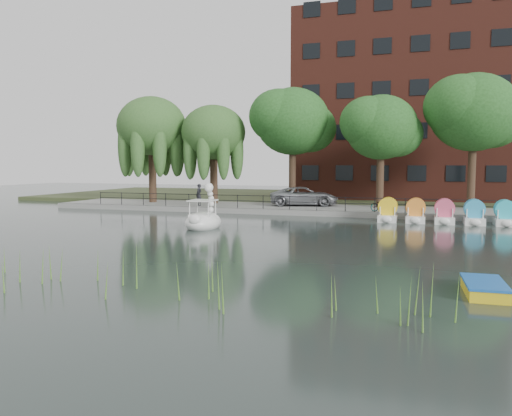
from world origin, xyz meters
The scene contains 18 objects.
ground_plane centered at (0.00, 0.00, 0.00)m, with size 120.00×120.00×0.00m, color #323D3A.
promenade centered at (0.00, 16.00, 0.20)m, with size 40.00×6.00×0.40m, color gray.
kerb centered at (0.00, 13.05, 0.20)m, with size 40.00×0.25×0.40m, color gray.
land_strip centered at (0.00, 30.00, 0.18)m, with size 60.00×22.00×0.36m, color #47512D.
railing centered at (0.00, 13.25, 1.15)m, with size 32.00×0.05×1.00m.
apartment_building centered at (7.00, 29.97, 9.36)m, with size 20.00×10.07×18.00m.
willow_left centered at (-13.00, 16.50, 6.87)m, with size 5.88×5.88×9.01m.
willow_mid centered at (-7.50, 17.00, 6.25)m, with size 5.32×5.32×8.15m.
broadleaf_center centered at (-1.00, 18.00, 7.06)m, with size 6.00×6.00×9.25m.
broadleaf_right centered at (6.00, 17.50, 6.39)m, with size 5.40×5.40×8.32m.
broadleaf_far centered at (12.50, 18.50, 7.40)m, with size 6.30×6.30×9.71m.
minivan centered at (0.24, 16.91, 1.25)m, with size 6.12×2.81×1.70m, color gray.
bicycle centered at (6.47, 13.48, 0.90)m, with size 1.72×0.60×1.00m, color gray.
pedestrian centered at (-7.56, 14.14, 1.39)m, with size 0.71×0.48×1.98m, color black.
swan_boat centered at (-2.87, 4.59, 0.56)m, with size 2.11×3.19×2.56m.
pedal_boat_row centered at (12.09, 11.32, 0.61)m, with size 11.35×1.70×1.40m.
yellow_rowboat centered at (10.71, -6.42, 0.21)m, with size 1.15×2.14×0.39m.
reed_bank centered at (2.00, -9.50, 0.60)m, with size 24.00×2.40×1.20m.
Camera 1 is at (8.91, -21.51, 3.67)m, focal length 35.00 mm.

